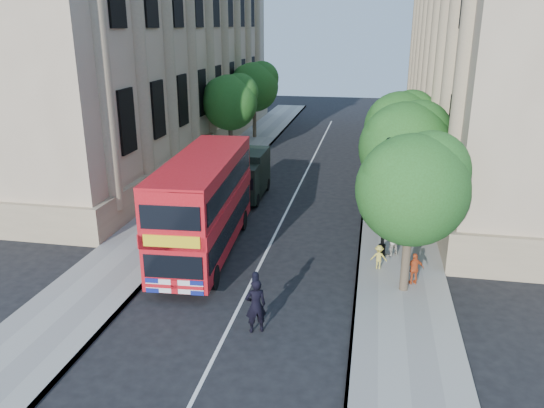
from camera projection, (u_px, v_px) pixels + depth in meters
The scene contains 17 objects.
ground at pixel (234, 318), 18.20m from camera, with size 120.00×120.00×0.00m, color black.
pavement_right at pixel (396, 225), 26.46m from camera, with size 3.50×80.00×0.12m, color gray.
pavement_left at pixel (178, 211), 28.51m from camera, with size 3.50×80.00×0.12m, color gray.
building_right at pixel (524, 34), 35.18m from camera, with size 12.00×38.00×18.00m, color tan.
building_left at pixel (136, 33), 40.12m from camera, with size 12.00×38.00×18.00m, color tan.
tree_right_near at pixel (414, 184), 18.62m from camera, with size 4.00×4.00×6.08m.
tree_right_mid at pixel (406, 143), 24.14m from camera, with size 4.20×4.20×6.37m.
tree_right_far at pixel (401, 123), 29.76m from camera, with size 4.00×4.00×6.15m.
tree_left_far at pixel (230, 99), 38.34m from camera, with size 4.00×4.00×6.30m.
tree_left_back at pixel (255, 84), 45.70m from camera, with size 4.20×4.20×6.65m.
lamp_post at pixel (385, 203), 22.09m from camera, with size 0.32×0.32×5.16m.
double_decker_bus at pixel (204, 203), 22.62m from camera, with size 3.02×9.34×4.25m.
box_van at pixel (247, 176), 30.47m from camera, with size 1.93×4.63×2.64m.
police_constable at pixel (256, 306), 17.11m from camera, with size 0.69×0.45×1.89m, color black.
woman_pedestrian at pixel (391, 239), 22.66m from camera, with size 0.71×0.55×1.45m, color beige.
child_a at pixel (414, 269), 20.15m from camera, with size 0.74×0.31×1.26m, color #D65525.
child_b at pixel (379, 257), 21.47m from camera, with size 0.65×0.37×1.01m, color gold.
Camera 1 is at (4.31, -15.45, 9.54)m, focal length 35.00 mm.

